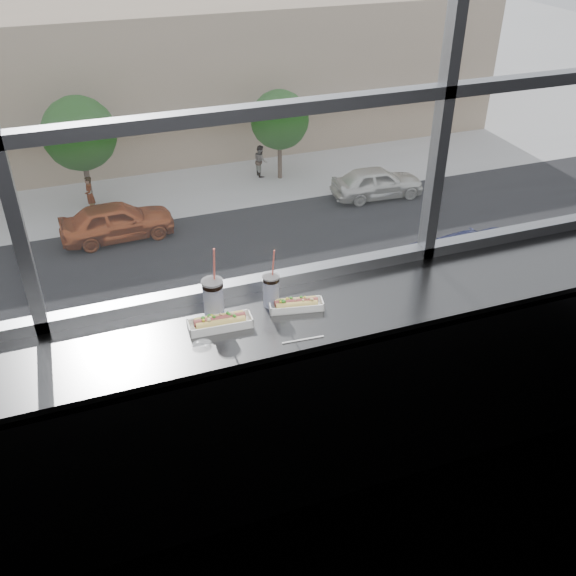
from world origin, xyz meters
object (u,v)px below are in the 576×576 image
object	(u,v)px
soda_cup_right	(271,289)
tree_center	(79,134)
wrapper	(201,344)
tree_right	(280,120)
soda_cup_left	(213,297)
car_near_d	(350,277)
hotdog_tray_right	(296,304)
car_near_c	(118,322)
loose_straw	(303,340)
car_far_c	(378,177)
pedestrian_d	(260,158)
car_far_b	(116,215)
car_near_e	(477,248)
pedestrian_b	(89,191)
hotdog_tray_left	(220,322)

from	to	relation	value
soda_cup_right	tree_center	world-z (taller)	soda_cup_right
wrapper	tree_right	xyz separation A→B (m)	(10.26, 28.37, -8.88)
soda_cup_left	soda_cup_right	bearing A→B (deg)	0.27
tree_center	car_near_d	bearing A→B (deg)	-54.68
hotdog_tray_right	car_near_c	distance (m)	19.66
hotdog_tray_right	soda_cup_left	distance (m)	0.40
soda_cup_right	loose_straw	world-z (taller)	soda_cup_right
car_far_c	tree_center	distance (m)	14.50
hotdog_tray_right	pedestrian_d	world-z (taller)	hotdog_tray_right
car_far_b	car_near_d	distance (m)	11.09
car_far_b	car_far_c	xyz separation A→B (m)	(12.88, 0.00, -0.08)
hotdog_tray_right	tree_center	bearing A→B (deg)	101.34
car_near_c	pedestrian_d	distance (m)	15.63
soda_cup_right	tree_right	bearing A→B (deg)	70.70
soda_cup_right	car_near_e	distance (m)	24.11
tree_right	tree_center	bearing A→B (deg)	180.00
pedestrian_b	tree_right	world-z (taller)	tree_right
soda_cup_right	tree_right	world-z (taller)	soda_cup_right
soda_cup_right	car_far_b	xyz separation A→B (m)	(0.78, 24.17, -11.00)
soda_cup_left	loose_straw	bearing A→B (deg)	-44.07
hotdog_tray_left	tree_center	distance (m)	29.50
pedestrian_b	hotdog_tray_left	bearing A→B (deg)	-0.37
soda_cup_left	soda_cup_right	distance (m)	0.28
wrapper	car_near_e	xyz separation A→B (m)	(14.48, 16.37, -10.93)
car_far_b	car_far_c	world-z (taller)	car_far_b
car_far_c	car_near_d	bearing A→B (deg)	150.64
hotdog_tray_right	car_near_c	xyz separation A→B (m)	(-0.29, 16.24, -11.08)
soda_cup_right	car_far_b	bearing A→B (deg)	88.16
car_far_c	car_near_e	bearing A→B (deg)	-173.26
hotdog_tray_right	soda_cup_left	xyz separation A→B (m)	(-0.38, 0.07, 0.08)
soda_cup_right	tree_right	xyz separation A→B (m)	(9.87, 28.17, -8.96)
car_near_d	pedestrian_b	xyz separation A→B (m)	(-8.56, 11.17, 0.14)
car_near_c	pedestrian_d	bearing A→B (deg)	-37.42
pedestrian_b	car_near_d	bearing A→B (deg)	37.47
car_far_c	loose_straw	bearing A→B (deg)	154.59
hotdog_tray_left	pedestrian_d	world-z (taller)	hotdog_tray_left
hotdog_tray_left	loose_straw	distance (m)	0.39
hotdog_tray_left	soda_cup_left	world-z (taller)	soda_cup_left
wrapper	tree_right	size ratio (longest dim) A/B	0.02
soda_cup_right	pedestrian_b	xyz separation A→B (m)	(-0.10, 27.34, -11.06)
wrapper	car_near_e	bearing A→B (deg)	48.50
soda_cup_left	car_near_c	distance (m)	19.65
tree_center	soda_cup_left	bearing A→B (deg)	-90.49
soda_cup_right	car_near_d	distance (m)	21.41
hotdog_tray_right	car_far_b	distance (m)	26.60
hotdog_tray_left	car_far_c	size ratio (longest dim) A/B	0.05
hotdog_tray_right	pedestrian_b	xyz separation A→B (m)	(-0.21, 27.42, -11.00)
hotdog_tray_left	car_near_d	world-z (taller)	hotdog_tray_left
hotdog_tray_right	pedestrian_b	world-z (taller)	hotdog_tray_right
loose_straw	pedestrian_b	bearing A→B (deg)	94.63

